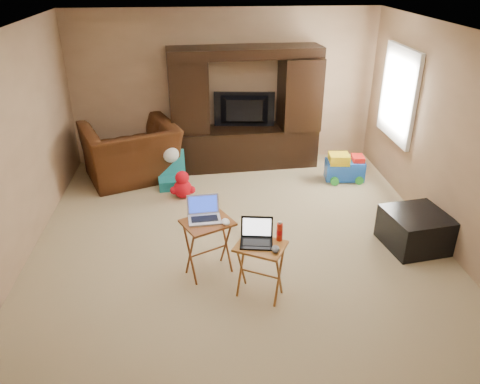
{
  "coord_description": "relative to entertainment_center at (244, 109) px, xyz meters",
  "views": [
    {
      "loc": [
        -0.42,
        -4.9,
        3.16
      ],
      "look_at": [
        0.0,
        -0.2,
        0.8
      ],
      "focal_mm": 35.0,
      "sensor_mm": 36.0,
      "label": 1
    }
  ],
  "objects": [
    {
      "name": "television",
      "position": [
        -0.0,
        0.04,
        -0.04
      ],
      "size": [
        1.0,
        0.23,
        0.57
      ],
      "primitive_type": "imported",
      "rotation": [
        0.0,
        0.0,
        3.04
      ],
      "color": "black",
      "rests_on": "entertainment_center"
    },
    {
      "name": "ottoman",
      "position": [
        1.82,
        -2.67,
        -0.76
      ],
      "size": [
        0.79,
        0.79,
        0.44
      ],
      "primitive_type": "cube",
      "rotation": [
        0.0,
        0.0,
        0.16
      ],
      "color": "black",
      "rests_on": "floor"
    },
    {
      "name": "tray_table_left",
      "position": [
        -0.69,
        -3.01,
        -0.65
      ],
      "size": [
        0.63,
        0.59,
        0.66
      ],
      "primitive_type": "cube",
      "rotation": [
        0.0,
        0.0,
        0.47
      ],
      "color": "brown",
      "rests_on": "floor"
    },
    {
      "name": "laptop_left",
      "position": [
        -0.72,
        -2.98,
        -0.2
      ],
      "size": [
        0.36,
        0.31,
        0.24
      ],
      "primitive_type": "cube",
      "rotation": [
        0.0,
        0.0,
        0.08
      ],
      "color": "silver",
      "rests_on": "tray_table_left"
    },
    {
      "name": "push_toy",
      "position": [
        1.52,
        -0.75,
        -0.75
      ],
      "size": [
        0.65,
        0.5,
        0.46
      ],
      "primitive_type": null,
      "rotation": [
        0.0,
        0.0,
        -0.11
      ],
      "color": "blue",
      "rests_on": "floor"
    },
    {
      "name": "floor",
      "position": [
        -0.31,
        -2.42,
        -0.98
      ],
      "size": [
        5.5,
        5.5,
        0.0
      ],
      "primitive_type": "plane",
      "color": "#C1B285",
      "rests_on": "ground"
    },
    {
      "name": "laptop_right",
      "position": [
        -0.21,
        -3.42,
        -0.24
      ],
      "size": [
        0.36,
        0.31,
        0.24
      ],
      "primitive_type": "cube",
      "rotation": [
        0.0,
        0.0,
        -0.15
      ],
      "color": "black",
      "rests_on": "tray_table_right"
    },
    {
      "name": "entertainment_center",
      "position": [
        0.0,
        0.0,
        0.0
      ],
      "size": [
        2.43,
        0.77,
        1.96
      ],
      "primitive_type": "cube",
      "rotation": [
        0.0,
        0.0,
        0.07
      ],
      "color": "black",
      "rests_on": "floor"
    },
    {
      "name": "tray_table_right",
      "position": [
        -0.17,
        -3.44,
        -0.67
      ],
      "size": [
        0.59,
        0.56,
        0.61
      ],
      "primitive_type": "cube",
      "rotation": [
        0.0,
        0.0,
        -0.49
      ],
      "color": "#A35C27",
      "rests_on": "floor"
    },
    {
      "name": "wall_back",
      "position": [
        -0.31,
        0.33,
        0.27
      ],
      "size": [
        5.0,
        0.0,
        5.0
      ],
      "primitive_type": "plane",
      "rotation": [
        1.57,
        0.0,
        0.0
      ],
      "color": "tan",
      "rests_on": "ground"
    },
    {
      "name": "plush_toy",
      "position": [
        -1.02,
        -1.13,
        -0.77
      ],
      "size": [
        0.38,
        0.32,
        0.42
      ],
      "primitive_type": null,
      "color": "red",
      "rests_on": "floor"
    },
    {
      "name": "recliner",
      "position": [
        -1.82,
        -0.38,
        -0.54
      ],
      "size": [
        1.71,
        1.61,
        0.89
      ],
      "primitive_type": "imported",
      "rotation": [
        0.0,
        0.0,
        3.53
      ],
      "color": "#47250F",
      "rests_on": "floor"
    },
    {
      "name": "mouse_left",
      "position": [
        -0.5,
        -3.08,
        -0.29
      ],
      "size": [
        0.1,
        0.14,
        0.05
      ],
      "primitive_type": "ellipsoid",
      "rotation": [
        0.0,
        0.0,
        0.14
      ],
      "color": "white",
      "rests_on": "tray_table_left"
    },
    {
      "name": "mouse_right",
      "position": [
        -0.04,
        -3.56,
        -0.34
      ],
      "size": [
        0.1,
        0.13,
        0.05
      ],
      "primitive_type": "ellipsoid",
      "rotation": [
        0.0,
        0.0,
        -0.14
      ],
      "color": "#414146",
      "rests_on": "tray_table_right"
    },
    {
      "name": "wall_right",
      "position": [
        2.19,
        -2.42,
        0.27
      ],
      "size": [
        0.0,
        5.5,
        5.5
      ],
      "primitive_type": "plane",
      "rotation": [
        1.57,
        0.0,
        -1.57
      ],
      "color": "tan",
      "rests_on": "ground"
    },
    {
      "name": "window_pane",
      "position": [
        2.17,
        -0.87,
        0.42
      ],
      "size": [
        0.0,
        1.2,
        1.2
      ],
      "primitive_type": "plane",
      "rotation": [
        1.57,
        0.0,
        -1.57
      ],
      "color": "white",
      "rests_on": "ground"
    },
    {
      "name": "child_rocker",
      "position": [
        -1.19,
        -0.74,
        -0.71
      ],
      "size": [
        0.45,
        0.51,
        0.54
      ],
      "primitive_type": null,
      "rotation": [
        0.0,
        0.0,
        0.11
      ],
      "color": "#16757B",
      "rests_on": "floor"
    },
    {
      "name": "water_bottle",
      "position": [
        0.03,
        -3.36,
        -0.27
      ],
      "size": [
        0.06,
        0.06,
        0.19
      ],
      "primitive_type": "cylinder",
      "color": "red",
      "rests_on": "tray_table_right"
    },
    {
      "name": "wall_left",
      "position": [
        -2.81,
        -2.42,
        0.27
      ],
      "size": [
        0.0,
        5.5,
        5.5
      ],
      "primitive_type": "plane",
      "rotation": [
        1.57,
        0.0,
        1.57
      ],
      "color": "tan",
      "rests_on": "ground"
    },
    {
      "name": "ceiling",
      "position": [
        -0.31,
        -2.42,
        1.52
      ],
      "size": [
        5.5,
        5.5,
        0.0
      ],
      "primitive_type": "plane",
      "rotation": [
        3.14,
        0.0,
        0.0
      ],
      "color": "silver",
      "rests_on": "ground"
    },
    {
      "name": "window_frame",
      "position": [
        2.15,
        -0.87,
        0.42
      ],
      "size": [
        0.06,
        1.14,
        1.34
      ],
      "primitive_type": "cube",
      "color": "white",
      "rests_on": "ground"
    },
    {
      "name": "wall_front",
      "position": [
        -0.31,
        -5.17,
        0.27
      ],
      "size": [
        5.0,
        0.0,
        5.0
      ],
      "primitive_type": "plane",
      "rotation": [
        -1.57,
        0.0,
        0.0
      ],
      "color": "tan",
      "rests_on": "ground"
    }
  ]
}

